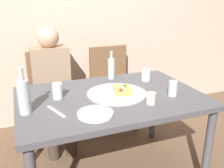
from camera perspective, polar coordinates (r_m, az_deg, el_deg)
name	(u,v)px	position (r m, az deg, el deg)	size (l,w,h in m)	color
back_wall	(71,9)	(2.92, -9.37, 16.74)	(6.00, 0.10, 2.60)	#BCA893
dining_table	(111,105)	(1.90, -0.30, -4.83)	(1.37, 0.93, 0.72)	#4C4C51
pizza_tray	(117,93)	(1.89, 1.10, -2.20)	(0.46, 0.46, 0.01)	#ADADB2
pizza_slice_last	(123,90)	(1.92, 2.48, -1.31)	(0.18, 0.25, 0.05)	tan
wine_bottle	(111,68)	(2.23, -0.15, 3.67)	(0.06, 0.06, 0.25)	#B2BCC1
beer_bottle	(24,96)	(1.64, -19.70, -2.66)	(0.08, 0.08, 0.30)	#B2BCC1
tumbler_near	(57,91)	(1.84, -12.47, -1.57)	(0.07, 0.07, 0.12)	silver
tumbler_far	(151,98)	(1.73, 9.00, -3.27)	(0.06, 0.06, 0.08)	beige
wine_glass	(173,88)	(1.90, 13.88, -1.01)	(0.07, 0.07, 0.11)	#B7C6BC
short_glass	(146,75)	(2.21, 7.84, 2.07)	(0.08, 0.08, 0.10)	silver
plate_stack	(95,114)	(1.57, -3.85, -6.84)	(0.23, 0.23, 0.02)	white
table_knife	(56,111)	(1.65, -12.75, -6.20)	(0.22, 0.02, 0.01)	#B7B7BC
chair_left	(52,89)	(2.66, -13.76, -1.19)	(0.44, 0.44, 0.90)	brown
chair_right	(112,82)	(2.81, -0.04, 0.53)	(0.44, 0.44, 0.90)	brown
guest_in_sweater	(53,82)	(2.48, -13.49, 0.43)	(0.36, 0.56, 1.17)	#937A60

